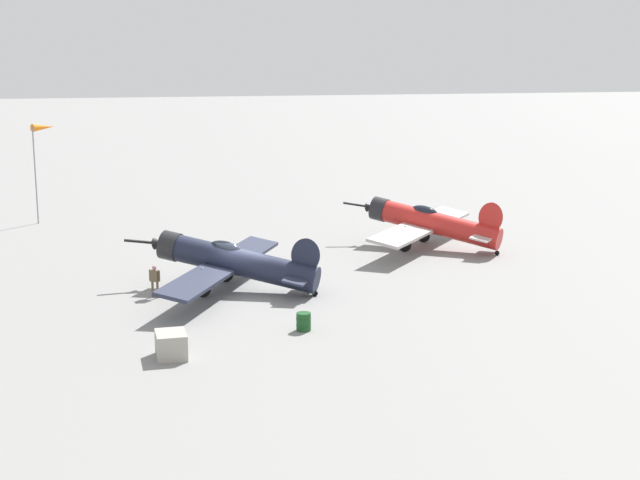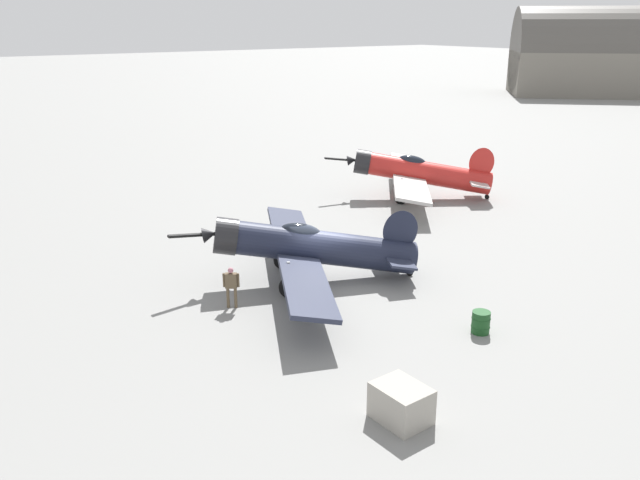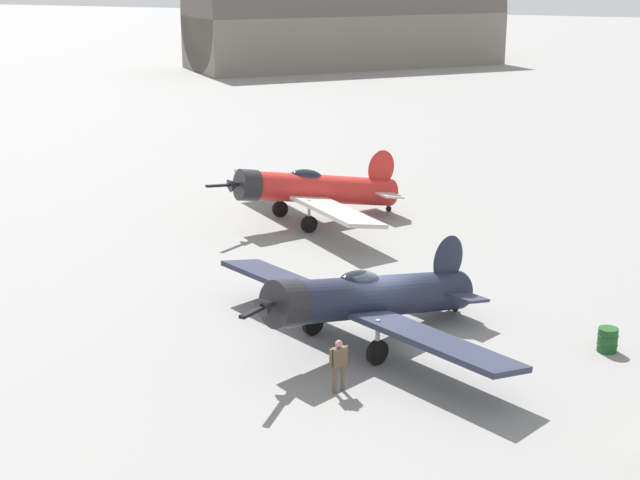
% 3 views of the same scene
% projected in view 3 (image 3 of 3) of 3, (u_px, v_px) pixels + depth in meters
% --- Properties ---
extents(ground_plane, '(400.00, 400.00, 0.00)m').
position_uv_depth(ground_plane, '(376.00, 338.00, 31.92)').
color(ground_plane, gray).
extents(airplane_foreground, '(12.35, 9.88, 3.06)m').
position_uv_depth(airplane_foreground, '(366.00, 298.00, 31.19)').
color(airplane_foreground, '#1E2338').
rests_on(airplane_foreground, ground_plane).
extents(airplane_mid_apron, '(10.77, 9.60, 3.30)m').
position_uv_depth(airplane_mid_apron, '(312.00, 189.00, 45.61)').
color(airplane_mid_apron, red).
rests_on(airplane_mid_apron, ground_plane).
extents(ground_crew_mechanic, '(0.44, 0.53, 1.64)m').
position_uv_depth(ground_crew_mechanic, '(339.00, 361.00, 27.65)').
color(ground_crew_mechanic, brown).
rests_on(ground_crew_mechanic, ground_plane).
extents(fuel_drum, '(0.68, 0.68, 0.80)m').
position_uv_depth(fuel_drum, '(608.00, 340.00, 30.71)').
color(fuel_drum, '#19471E').
rests_on(fuel_drum, ground_plane).
extents(distant_hangar, '(34.86, 35.36, 12.53)m').
position_uv_depth(distant_hangar, '(346.00, 22.00, 112.96)').
color(distant_hangar, slate).
rests_on(distant_hangar, ground_plane).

